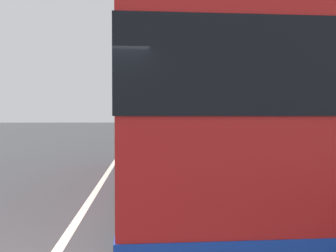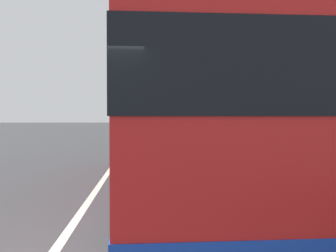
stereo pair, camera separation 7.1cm
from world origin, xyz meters
The scene contains 6 objects.
sidewalk_curb centered at (10.00, -6.81, 0.07)m, with size 110.00×3.60×0.14m, color #9E998E.
lane_divider_line centered at (10.00, 0.00, 0.00)m, with size 110.00×0.16×0.01m, color silver.
coach_bus centered at (5.18, -2.01, 1.86)m, with size 12.55×2.93×3.22m.
car_oncoming centered at (23.77, -2.13, 0.68)m, with size 4.13×1.98×1.45m.
car_behind_bus centered at (42.20, -2.62, 0.70)m, with size 4.33×2.07×1.49m.
utility_pole centered at (18.66, -6.52, 4.32)m, with size 0.27×0.27×8.65m, color slate.
Camera 1 is at (-4.69, -1.20, 1.86)m, focal length 42.03 mm.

